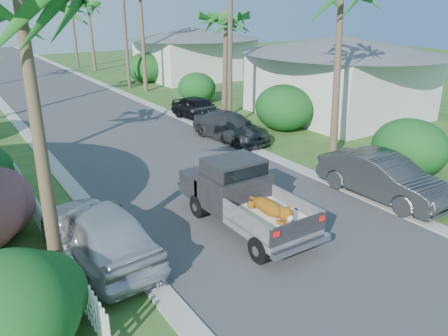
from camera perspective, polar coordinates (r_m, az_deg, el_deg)
ground at (r=12.29m, az=13.36°, el=-12.12°), size 120.00×120.00×0.00m
road at (r=33.46m, az=-19.29°, el=8.15°), size 8.00×100.00×0.02m
curb_left at (r=32.72m, az=-26.58°, el=6.91°), size 0.60×100.00×0.06m
curb_right at (r=34.72m, az=-12.38°, el=9.26°), size 0.60×100.00×0.06m
pickup_truck at (r=13.63m, az=1.96°, el=-3.31°), size 1.98×5.12×2.06m
parked_car_rn at (r=16.45m, az=20.01°, el=-1.16°), size 1.86×4.85×1.58m
parked_car_rm at (r=22.36m, az=0.85°, el=5.37°), size 2.53×4.89×1.36m
parked_car_rf at (r=26.39m, az=-3.32°, el=7.72°), size 2.10×4.23×1.39m
parked_car_ln at (r=12.25m, az=-16.17°, el=-8.02°), size 2.36×5.03×1.66m
palm_r_b at (r=26.22m, az=0.15°, el=19.27°), size 4.40×4.40×7.20m
palm_r_d at (r=49.02m, az=-17.34°, el=19.90°), size 4.40×4.40×8.00m
shrub_l_a at (r=9.56m, az=-26.15°, el=-16.38°), size 2.60×2.86×2.20m
shrub_r_a at (r=19.09m, az=23.11°, el=2.51°), size 2.80×3.08×2.30m
shrub_r_b at (r=24.32m, az=7.78°, el=7.82°), size 3.00×3.30×2.50m
shrub_r_c at (r=31.42m, az=-3.57°, el=10.45°), size 2.60×2.86×2.10m
shrub_r_d at (r=40.47m, az=-10.21°, el=12.78°), size 3.20×3.52×2.60m
picket_fence at (r=13.88m, az=-22.43°, el=-6.84°), size 0.10×11.00×1.00m
house_right_near at (r=28.44m, az=14.66°, el=11.17°), size 8.00×9.00×4.80m
house_right_far at (r=42.58m, az=-3.92°, el=14.53°), size 9.00×8.00×4.60m
utility_pole_b at (r=24.07m, az=0.81°, el=15.94°), size 1.60×0.26×9.00m
utility_pole_c at (r=37.42m, az=-12.77°, el=17.09°), size 1.60×0.26×9.00m
utility_pole_d at (r=51.69m, az=-19.08°, el=17.32°), size 1.60×0.26×9.00m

